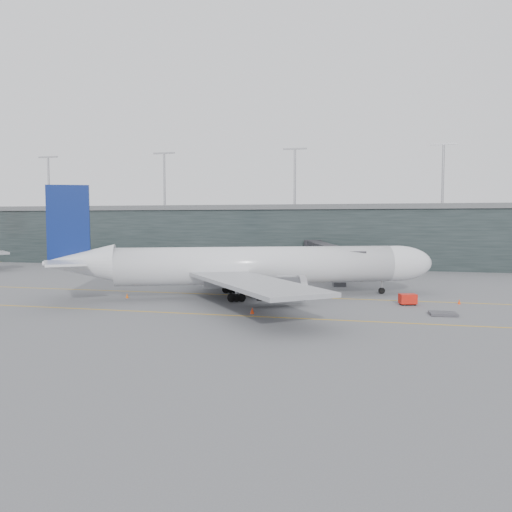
# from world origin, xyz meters

# --- Properties ---
(ground) EXTENTS (320.00, 320.00, 0.00)m
(ground) POSITION_xyz_m (0.00, 0.00, 0.00)
(ground) COLOR #59595E
(ground) RESTS_ON ground
(taxiline_a) EXTENTS (160.00, 0.25, 0.02)m
(taxiline_a) POSITION_xyz_m (0.00, -4.00, 0.01)
(taxiline_a) COLOR gold
(taxiline_a) RESTS_ON ground
(taxiline_b) EXTENTS (160.00, 0.25, 0.02)m
(taxiline_b) POSITION_xyz_m (0.00, -20.00, 0.01)
(taxiline_b) COLOR gold
(taxiline_b) RESTS_ON ground
(taxiline_lead_main) EXTENTS (0.25, 60.00, 0.02)m
(taxiline_lead_main) POSITION_xyz_m (5.00, 20.00, 0.01)
(taxiline_lead_main) COLOR gold
(taxiline_lead_main) RESTS_ON ground
(terminal) EXTENTS (240.00, 36.00, 29.00)m
(terminal) POSITION_xyz_m (-0.00, 58.00, 7.62)
(terminal) COLOR black
(terminal) RESTS_ON ground
(main_aircraft) EXTENTS (55.58, 51.36, 16.23)m
(main_aircraft) POSITION_xyz_m (7.14, -5.06, 4.56)
(main_aircraft) COLOR silver
(main_aircraft) RESTS_ON ground
(jet_bridge) EXTENTS (14.84, 44.41, 6.85)m
(jet_bridge) POSITION_xyz_m (16.55, 23.94, 5.13)
(jet_bridge) COLOR #27262B
(jet_bridge) RESTS_ON ground
(gse_cart) EXTENTS (2.49, 1.96, 1.49)m
(gse_cart) POSITION_xyz_m (28.86, -7.53, 0.83)
(gse_cart) COLOR red
(gse_cart) RESTS_ON ground
(baggage_dolly) EXTENTS (3.19, 2.61, 0.31)m
(baggage_dolly) POSITION_xyz_m (32.48, -14.05, 0.18)
(baggage_dolly) COLOR #3C3B40
(baggage_dolly) RESTS_ON ground
(uld_a) EXTENTS (2.13, 1.91, 1.61)m
(uld_a) POSITION_xyz_m (-5.54, 10.90, 0.85)
(uld_a) COLOR #3B3C40
(uld_a) RESTS_ON ground
(uld_b) EXTENTS (2.18, 1.88, 1.73)m
(uld_b) POSITION_xyz_m (-2.43, 10.58, 0.91)
(uld_b) COLOR #3B3C40
(uld_b) RESTS_ON ground
(uld_c) EXTENTS (2.52, 2.22, 1.95)m
(uld_c) POSITION_xyz_m (0.51, 10.87, 1.02)
(uld_c) COLOR #3B3C40
(uld_c) RESTS_ON ground
(cone_nose) EXTENTS (0.42, 0.42, 0.67)m
(cone_nose) POSITION_xyz_m (35.70, -5.20, 0.34)
(cone_nose) COLOR #F2400D
(cone_nose) RESTS_ON ground
(cone_wing_stbd) EXTENTS (0.49, 0.49, 0.78)m
(cone_wing_stbd) POSITION_xyz_m (10.03, -18.32, 0.39)
(cone_wing_stbd) COLOR #FD3C0E
(cone_wing_stbd) RESTS_ON ground
(cone_wing_port) EXTENTS (0.45, 0.45, 0.72)m
(cone_wing_port) POSITION_xyz_m (6.87, 12.34, 0.36)
(cone_wing_port) COLOR red
(cone_wing_port) RESTS_ON ground
(cone_tail) EXTENTS (0.44, 0.44, 0.70)m
(cone_tail) POSITION_xyz_m (-10.66, -10.54, 0.35)
(cone_tail) COLOR #EC5D0D
(cone_tail) RESTS_ON ground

